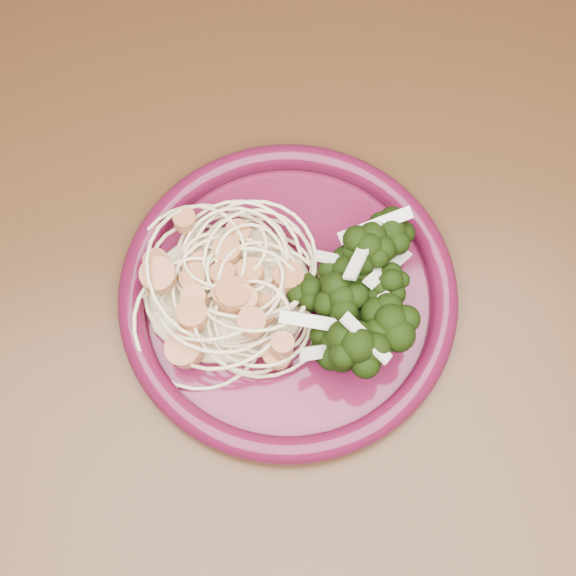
{
  "coord_description": "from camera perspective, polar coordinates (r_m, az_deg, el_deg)",
  "views": [
    {
      "loc": [
        0.09,
        -0.22,
        1.27
      ],
      "look_at": [
        0.12,
        -0.03,
        0.77
      ],
      "focal_mm": 50.0,
      "sensor_mm": 36.0,
      "label": 1
    }
  ],
  "objects": [
    {
      "name": "spaghetti_pile",
      "position": [
        0.54,
        -4.28,
        -0.06
      ],
      "size": [
        0.13,
        0.12,
        0.03
      ],
      "primitive_type": "ellipsoid",
      "rotation": [
        0.0,
        0.0,
        -0.16
      ],
      "color": "beige",
      "rests_on": "dinner_plate"
    },
    {
      "name": "scallop_cluster",
      "position": [
        0.51,
        -4.53,
        1.24
      ],
      "size": [
        0.13,
        0.13,
        0.04
      ],
      "primitive_type": null,
      "rotation": [
        0.0,
        0.0,
        -0.16
      ],
      "color": "#C27847",
      "rests_on": "spaghetti_pile"
    },
    {
      "name": "broccoli_pile",
      "position": [
        0.54,
        5.3,
        0.25
      ],
      "size": [
        0.09,
        0.13,
        0.04
      ],
      "primitive_type": "ellipsoid",
      "rotation": [
        0.0,
        0.0,
        -0.16
      ],
      "color": "black",
      "rests_on": "dinner_plate"
    },
    {
      "name": "onion_garnish",
      "position": [
        0.51,
        5.57,
        1.38
      ],
      "size": [
        0.07,
        0.09,
        0.04
      ],
      "primitive_type": null,
      "rotation": [
        0.0,
        0.0,
        -0.16
      ],
      "color": "beige",
      "rests_on": "broccoli_pile"
    },
    {
      "name": "dining_table",
      "position": [
        0.66,
        -10.46,
        -3.01
      ],
      "size": [
        1.2,
        0.8,
        0.75
      ],
      "color": "#472814",
      "rests_on": "ground"
    },
    {
      "name": "dinner_plate",
      "position": [
        0.55,
        -0.0,
        -0.43
      ],
      "size": [
        0.27,
        0.27,
        0.02
      ],
      "rotation": [
        0.0,
        0.0,
        -0.16
      ],
      "color": "#520F28",
      "rests_on": "dining_table"
    }
  ]
}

